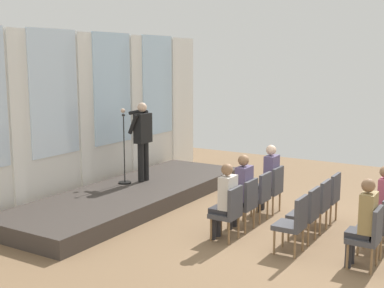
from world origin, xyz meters
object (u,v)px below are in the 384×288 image
object	(u,v)px
audience_r0_c0	(225,198)
chair_r0_c3	(272,187)
chair_r0_c0	(229,210)
chair_r2_c0	(369,234)
chair_r1_c1	(307,211)
chair_r2_c1	(378,223)
audience_r2_c2	(382,200)
audience_r0_c3	(269,175)
chair_r1_c3	(329,195)
speaker	(142,136)
audience_r2_c0	(364,219)
chair_r0_c1	(245,201)
audience_r0_c1	(242,188)
chair_r1_c2	(319,202)
chair_r0_c2	(260,194)
mic_stand	(125,168)
chair_r1_c0	(294,221)

from	to	relation	value
audience_r0_c0	chair_r0_c3	bearing A→B (deg)	-2.47
chair_r0_c0	chair_r2_c0	distance (m)	2.29
chair_r1_c1	chair_r2_c1	size ratio (longest dim) A/B	1.00
audience_r0_c0	chair_r1_c1	size ratio (longest dim) A/B	1.41
chair_r2_c1	audience_r2_c2	bearing A→B (deg)	7.42
chair_r2_c0	chair_r1_c1	bearing A→B (deg)	61.39
audience_r0_c3	chair_r1_c3	world-z (taller)	audience_r0_c3
speaker	chair_r1_c3	distance (m)	4.26
chair_r2_c0	audience_r2_c0	size ratio (longest dim) A/B	0.69
chair_r0_c1	chair_r1_c3	xyz separation A→B (m)	(1.25, -1.14, 0.00)
audience_r0_c1	chair_r1_c2	world-z (taller)	audience_r0_c1
chair_r1_c3	chair_r2_c1	distance (m)	1.69
audience_r0_c0	chair_r0_c2	world-z (taller)	audience_r0_c0
audience_r0_c1	chair_r1_c2	distance (m)	1.39
mic_stand	audience_r0_c0	distance (m)	3.39
chair_r0_c1	chair_r1_c0	size ratio (longest dim) A/B	1.00
chair_r2_c0	chair_r0_c3	bearing A→B (deg)	50.71
audience_r0_c0	chair_r0_c2	xyz separation A→B (m)	(1.25, -0.08, -0.20)
chair_r0_c2	speaker	bearing A→B (deg)	83.03
mic_stand	chair_r0_c2	size ratio (longest dim) A/B	1.65
speaker	audience_r2_c2	world-z (taller)	speaker
chair_r1_c2	chair_r2_c1	bearing A→B (deg)	-118.61
chair_r1_c2	audience_r2_c0	xyz separation A→B (m)	(-1.25, -1.07, 0.22)
chair_r0_c2	chair_r0_c3	world-z (taller)	same
chair_r0_c1	audience_r2_c0	distance (m)	2.31
speaker	audience_r0_c1	size ratio (longest dim) A/B	1.28
chair_r1_c3	audience_r0_c3	bearing A→B (deg)	90.00
audience_r0_c3	chair_r1_c3	xyz separation A→B (m)	(0.00, -1.22, -0.23)
chair_r1_c0	chair_r0_c2	bearing A→B (deg)	42.51
audience_r0_c3	speaker	bearing A→B (deg)	94.92
chair_r0_c0	audience_r2_c2	distance (m)	2.54
chair_r1_c1	audience_r2_c0	xyz separation A→B (m)	(-0.62, -1.07, 0.22)
chair_r0_c0	chair_r1_c0	size ratio (longest dim) A/B	1.00
chair_r1_c3	chair_r2_c0	xyz separation A→B (m)	(-1.87, -1.14, 0.00)
chair_r0_c1	audience_r2_c2	world-z (taller)	audience_r2_c2
chair_r0_c1	chair_r0_c3	bearing A→B (deg)	0.00
chair_r0_c0	chair_r1_c2	bearing A→B (deg)	-42.51
chair_r1_c0	chair_r1_c2	size ratio (longest dim) A/B	1.00
chair_r0_c0	audience_r2_c0	xyz separation A→B (m)	(0.00, -2.21, 0.22)
chair_r0_c1	audience_r0_c1	xyz separation A→B (m)	(0.00, 0.08, 0.23)
speaker	audience_r0_c1	bearing A→B (deg)	-108.62
chair_r0_c0	chair_r0_c2	xyz separation A→B (m)	(1.25, 0.00, 0.00)
chair_r0_c1	audience_r2_c0	world-z (taller)	audience_r2_c0
chair_r0_c1	audience_r2_c0	bearing A→B (deg)	-105.77
audience_r2_c2	speaker	bearing A→B (deg)	85.96
chair_r2_c1	audience_r2_c2	size ratio (longest dim) A/B	0.71
audience_r0_c1	audience_r0_c3	bearing A→B (deg)	0.01
chair_r1_c3	chair_r1_c2	bearing A→B (deg)	180.00
chair_r1_c0	chair_r1_c3	world-z (taller)	same
chair_r0_c0	audience_r2_c2	size ratio (longest dim) A/B	0.71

